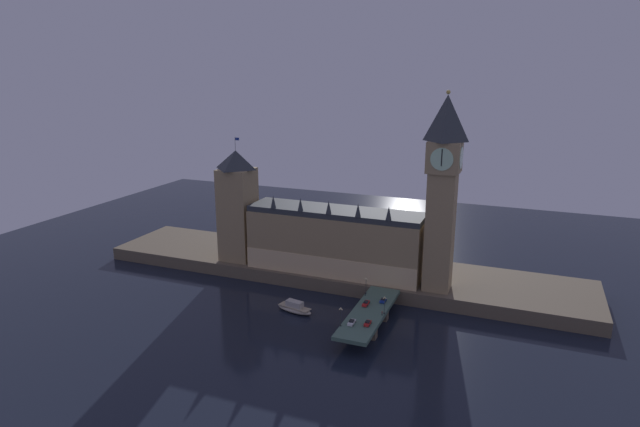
{
  "coord_description": "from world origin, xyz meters",
  "views": [
    {
      "loc": [
        77.74,
        -176.75,
        90.91
      ],
      "look_at": [
        -0.54,
        20.0,
        33.88
      ],
      "focal_mm": 30.0,
      "sensor_mm": 36.0,
      "label": 1
    }
  ],
  "objects": [
    {
      "name": "street_lamp_near",
      "position": [
        22.86,
        -19.72,
        10.55
      ],
      "size": [
        1.34,
        0.6,
        6.82
      ],
      "color": "#2D3333",
      "rests_on": "bridge"
    },
    {
      "name": "boat_upstream",
      "position": [
        -1.72,
        -3.67,
        1.7
      ],
      "size": [
        15.71,
        7.68,
        4.66
      ],
      "color": "#B2A893",
      "rests_on": "ground_plane"
    },
    {
      "name": "clock_tower",
      "position": [
        47.44,
        26.69,
        47.16
      ],
      "size": [
        12.75,
        12.86,
        78.15
      ],
      "color": "#9E845B",
      "rests_on": "embankment"
    },
    {
      "name": "victoria_tower",
      "position": [
        -44.44,
        28.69,
        31.19
      ],
      "size": [
        14.67,
        14.67,
        56.69
      ],
      "color": "#9E845B",
      "rests_on": "embankment"
    },
    {
      "name": "car_southbound_trail",
      "position": [
        31.19,
        4.69,
        6.92
      ],
      "size": [
        1.97,
        3.82,
        1.36
      ],
      "color": "navy",
      "rests_on": "bridge"
    },
    {
      "name": "embankment",
      "position": [
        0.0,
        39.0,
        2.85
      ],
      "size": [
        220.0,
        42.0,
        5.71
      ],
      "color": "brown",
      "rests_on": "ground_plane"
    },
    {
      "name": "street_lamp_mid",
      "position": [
        34.23,
        -5.0,
        10.42
      ],
      "size": [
        1.34,
        0.6,
        6.62
      ],
      "color": "#2D3333",
      "rests_on": "bridge"
    },
    {
      "name": "bridge",
      "position": [
        28.54,
        -5.0,
        4.67
      ],
      "size": [
        12.01,
        46.0,
        6.28
      ],
      "color": "#476656",
      "rests_on": "ground_plane"
    },
    {
      "name": "street_lamp_far",
      "position": [
        22.86,
        9.72,
        10.38
      ],
      "size": [
        1.34,
        0.6,
        6.55
      ],
      "color": "#2D3333",
      "rests_on": "bridge"
    },
    {
      "name": "pedestrian_far_rail",
      "position": [
        23.26,
        7.66,
        7.17
      ],
      "size": [
        0.38,
        0.38,
        1.67
      ],
      "color": "black",
      "rests_on": "bridge"
    },
    {
      "name": "parliament_hall",
      "position": [
        2.5,
        30.23,
        19.57
      ],
      "size": [
        76.02,
        19.81,
        33.44
      ],
      "color": "#9E845B",
      "rests_on": "embankment"
    },
    {
      "name": "pedestrian_mid_walk",
      "position": [
        33.83,
        -6.54,
        7.24
      ],
      "size": [
        0.38,
        0.38,
        1.81
      ],
      "color": "black",
      "rests_on": "bridge"
    },
    {
      "name": "car_northbound_trail",
      "position": [
        25.9,
        -17.01,
        6.97
      ],
      "size": [
        1.98,
        4.38,
        1.46
      ],
      "color": "silver",
      "rests_on": "bridge"
    },
    {
      "name": "car_southbound_lead",
      "position": [
        31.19,
        -15.48,
        6.94
      ],
      "size": [
        1.89,
        3.89,
        1.41
      ],
      "color": "red",
      "rests_on": "bridge"
    },
    {
      "name": "ground_plane",
      "position": [
        0.0,
        0.0,
        0.0
      ],
      "size": [
        400.0,
        400.0,
        0.0
      ],
      "primitive_type": "plane",
      "color": "black"
    },
    {
      "name": "car_northbound_lead",
      "position": [
        25.9,
        -0.21,
        6.93
      ],
      "size": [
        1.92,
        4.77,
        1.39
      ],
      "color": "red",
      "rests_on": "bridge"
    }
  ]
}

